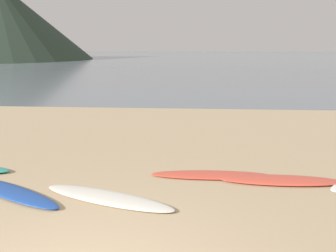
# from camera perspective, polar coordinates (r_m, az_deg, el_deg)

# --- Properties ---
(ground_plane) EXTENTS (120.00, 120.00, 0.20)m
(ground_plane) POSITION_cam_1_polar(r_m,az_deg,el_deg) (13.53, -1.72, 1.22)
(ground_plane) COLOR tan
(ground_plane) RESTS_ON ground
(ocean_water) EXTENTS (140.00, 100.00, 0.01)m
(ocean_water) POSITION_cam_1_polar(r_m,az_deg,el_deg) (64.78, 3.01, 10.41)
(ocean_water) COLOR slate
(ocean_water) RESTS_ON ground
(surfboard_3) EXTENTS (2.41, 1.64, 0.08)m
(surfboard_3) POSITION_cam_1_polar(r_m,az_deg,el_deg) (7.17, -23.11, -9.27)
(surfboard_3) COLOR #1E479E
(surfboard_3) RESTS_ON ground
(surfboard_4) EXTENTS (2.53, 1.38, 0.07)m
(surfboard_4) POSITION_cam_1_polar(r_m,az_deg,el_deg) (6.46, -9.32, -10.84)
(surfboard_4) COLOR silver
(surfboard_4) RESTS_ON ground
(surfboard_5) EXTENTS (2.42, 0.57, 0.07)m
(surfboard_5) POSITION_cam_1_polar(r_m,az_deg,el_deg) (7.45, 6.75, -7.49)
(surfboard_5) COLOR #D84C38
(surfboard_5) RESTS_ON ground
(surfboard_6) EXTENTS (2.33, 0.58, 0.08)m
(surfboard_6) POSITION_cam_1_polar(r_m,az_deg,el_deg) (7.43, 16.92, -7.98)
(surfboard_6) COLOR #D84C38
(surfboard_6) RESTS_ON ground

